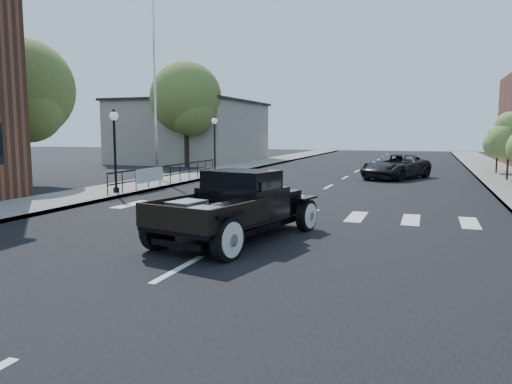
% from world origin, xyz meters
% --- Properties ---
extents(ground, '(120.00, 120.00, 0.00)m').
position_xyz_m(ground, '(0.00, 0.00, 0.00)').
color(ground, black).
rests_on(ground, ground).
extents(road, '(14.00, 80.00, 0.02)m').
position_xyz_m(road, '(0.00, 15.00, 0.01)').
color(road, black).
rests_on(road, ground).
extents(road_markings, '(12.00, 60.00, 0.06)m').
position_xyz_m(road_markings, '(0.00, 10.00, 0.00)').
color(road_markings, silver).
rests_on(road_markings, ground).
extents(sidewalk_left, '(3.00, 80.00, 0.15)m').
position_xyz_m(sidewalk_left, '(-8.50, 15.00, 0.07)').
color(sidewalk_left, gray).
rests_on(sidewalk_left, ground).
extents(low_building_left, '(10.00, 12.00, 5.00)m').
position_xyz_m(low_building_left, '(-15.00, 28.00, 2.50)').
color(low_building_left, gray).
rests_on(low_building_left, ground).
extents(railing, '(0.08, 10.00, 1.00)m').
position_xyz_m(railing, '(-7.30, 10.00, 0.65)').
color(railing, black).
rests_on(railing, sidewalk_left).
extents(banner, '(0.04, 2.20, 0.60)m').
position_xyz_m(banner, '(-7.22, 8.00, 0.45)').
color(banner, silver).
rests_on(banner, sidewalk_left).
extents(lamp_post_b, '(0.36, 0.36, 3.39)m').
position_xyz_m(lamp_post_b, '(-7.60, 6.00, 1.85)').
color(lamp_post_b, black).
rests_on(lamp_post_b, sidewalk_left).
extents(lamp_post_c, '(0.36, 0.36, 3.39)m').
position_xyz_m(lamp_post_c, '(-7.60, 16.00, 1.85)').
color(lamp_post_c, black).
rests_on(lamp_post_c, sidewalk_left).
extents(flagpole, '(0.12, 0.12, 13.12)m').
position_xyz_m(flagpole, '(-9.20, 12.00, 6.71)').
color(flagpole, silver).
rests_on(flagpole, sidewalk_left).
extents(big_tree_near, '(4.79, 4.79, 7.03)m').
position_xyz_m(big_tree_near, '(-14.00, 8.00, 3.52)').
color(big_tree_near, '#53672C').
rests_on(big_tree_near, ground).
extents(big_tree_far, '(5.24, 5.24, 7.70)m').
position_xyz_m(big_tree_far, '(-12.50, 22.00, 3.85)').
color(big_tree_far, '#53672C').
rests_on(big_tree_far, ground).
extents(small_tree_d, '(2.01, 2.01, 3.35)m').
position_xyz_m(small_tree_d, '(8.30, 17.27, 1.83)').
color(small_tree_d, olive).
rests_on(small_tree_d, sidewalk_right).
extents(small_tree_e, '(1.68, 1.68, 2.80)m').
position_xyz_m(small_tree_e, '(8.30, 21.67, 1.55)').
color(small_tree_e, olive).
rests_on(small_tree_e, sidewalk_right).
extents(hotrod_pickup, '(3.39, 5.38, 1.73)m').
position_xyz_m(hotrod_pickup, '(0.12, -0.25, 0.86)').
color(hotrod_pickup, black).
rests_on(hotrod_pickup, ground).
extents(second_car, '(4.05, 5.36, 1.35)m').
position_xyz_m(second_car, '(2.72, 17.33, 0.68)').
color(second_car, black).
rests_on(second_car, ground).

